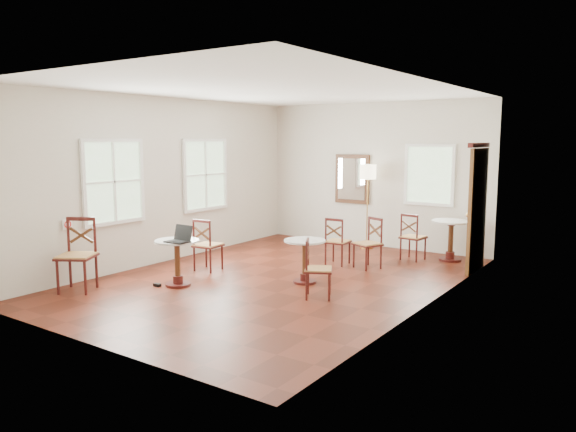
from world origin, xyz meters
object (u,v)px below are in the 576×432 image
object	(u,v)px
chair_mid_b	(317,269)
mouse	(177,238)
chair_near_a	(207,245)
cafe_table_back	(451,236)
chair_near_b	(77,255)
chair_back_b	(369,243)
floor_lamp	(368,177)
power_adapter	(157,285)
laptop	(180,238)
navy_mug	(187,236)
cafe_table_near	(177,257)
chair_back_a	(413,237)
water_glass	(181,236)
cafe_table_mid	(305,256)
chair_mid_a	(337,241)

from	to	relation	value
chair_mid_b	mouse	distance (m)	2.26
chair_near_a	mouse	distance (m)	1.03
cafe_table_back	chair_near_b	xyz separation A→B (m)	(-3.91, -5.19, 0.08)
chair_back_b	mouse	bearing A→B (deg)	-102.43
chair_near_b	chair_back_b	xyz separation A→B (m)	(2.92, 3.78, -0.10)
chair_near_a	chair_back_b	world-z (taller)	chair_near_a
floor_lamp	power_adapter	xyz separation A→B (m)	(-1.30, -4.56, -1.45)
cafe_table_back	laptop	bearing A→B (deg)	-122.90
chair_near_b	navy_mug	distance (m)	1.62
cafe_table_near	chair_near_a	xyz separation A→B (m)	(-0.30, 1.00, 0.01)
chair_mid_b	chair_near_b	bearing A→B (deg)	89.88
chair_back_a	mouse	bearing A→B (deg)	65.27
chair_mid_b	water_glass	distance (m)	2.19
laptop	floor_lamp	bearing A→B (deg)	78.10
chair_back_a	floor_lamp	size ratio (longest dim) A/B	0.51
cafe_table_mid	power_adapter	distance (m)	2.33
mouse	power_adapter	distance (m)	0.78
chair_mid_b	floor_lamp	distance (m)	3.96
cafe_table_back	mouse	xyz separation A→B (m)	(-2.92, -4.11, 0.27)
chair_back_b	mouse	distance (m)	3.33
water_glass	mouse	bearing A→B (deg)	-169.43
chair_back_a	laptop	xyz separation A→B (m)	(-2.13, -3.88, 0.34)
chair_back_a	power_adapter	xyz separation A→B (m)	(-2.51, -4.02, -0.41)
cafe_table_near	navy_mug	size ratio (longest dim) A/B	5.93
laptop	chair_near_a	bearing A→B (deg)	112.65
floor_lamp	mouse	xyz separation A→B (m)	(-1.10, -4.30, -0.73)
chair_mid_a	mouse	size ratio (longest dim) A/B	7.89
chair_back_a	power_adapter	world-z (taller)	chair_back_a
laptop	mouse	size ratio (longest dim) A/B	3.16
chair_mid_a	chair_mid_b	world-z (taller)	chair_mid_a
chair_mid_a	power_adapter	xyz separation A→B (m)	(-1.54, -2.88, -0.40)
chair_near_b	chair_mid_a	distance (m)	4.38
floor_lamp	navy_mug	size ratio (longest dim) A/B	14.37
cafe_table_back	power_adapter	xyz separation A→B (m)	(-3.12, -4.37, -0.44)
chair_near_a	mouse	xyz separation A→B (m)	(0.27, -0.95, 0.29)
cafe_table_mid	cafe_table_back	xyz separation A→B (m)	(1.37, 2.89, 0.04)
cafe_table_back	chair_near_a	size ratio (longest dim) A/B	0.83
chair_mid_b	water_glass	bearing A→B (deg)	77.69
chair_near_a	floor_lamp	world-z (taller)	floor_lamp
cafe_table_near	cafe_table_mid	distance (m)	1.98
laptop	navy_mug	bearing A→B (deg)	111.44
chair_mid_a	floor_lamp	xyz separation A→B (m)	(-0.24, 1.67, 1.04)
cafe_table_back	mouse	size ratio (longest dim) A/B	6.94
cafe_table_near	chair_back_b	xyz separation A→B (m)	(1.90, 2.74, -0.00)
chair_near_a	chair_near_b	size ratio (longest dim) A/B	0.83
chair_near_a	navy_mug	world-z (taller)	chair_near_a
chair_near_a	water_glass	size ratio (longest dim) A/B	8.71
chair_back_b	cafe_table_mid	bearing A→B (deg)	-81.14
power_adapter	floor_lamp	bearing A→B (deg)	74.12
cafe_table_mid	chair_near_b	bearing A→B (deg)	-137.84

